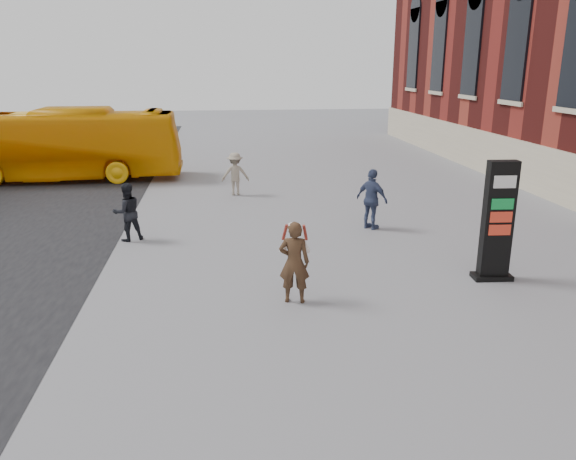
{
  "coord_description": "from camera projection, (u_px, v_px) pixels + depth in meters",
  "views": [
    {
      "loc": [
        -2.17,
        -9.67,
        4.66
      ],
      "look_at": [
        -0.76,
        1.79,
        1.23
      ],
      "focal_mm": 35.0,
      "sensor_mm": 36.0,
      "label": 1
    }
  ],
  "objects": [
    {
      "name": "pedestrian_b",
      "position": [
        235.0,
        174.0,
        20.53
      ],
      "size": [
        1.02,
        0.6,
        1.56
      ],
      "primitive_type": "imported",
      "rotation": [
        0.0,
        0.0,
        3.16
      ],
      "color": "gray",
      "rests_on": "ground"
    },
    {
      "name": "info_pylon",
      "position": [
        498.0,
        222.0,
        12.28
      ],
      "size": [
        0.89,
        0.49,
        2.69
      ],
      "rotation": [
        0.0,
        0.0,
        -0.07
      ],
      "color": "black",
      "rests_on": "ground"
    },
    {
      "name": "bus",
      "position": [
        50.0,
        145.0,
        22.94
      ],
      "size": [
        10.57,
        2.56,
        2.94
      ],
      "primitive_type": "imported",
      "rotation": [
        0.0,
        0.0,
        1.58
      ],
      "color": "#F5A609",
      "rests_on": "road"
    },
    {
      "name": "woman",
      "position": [
        294.0,
        261.0,
        11.21
      ],
      "size": [
        0.72,
        0.68,
        1.7
      ],
      "rotation": [
        0.0,
        0.0,
        2.95
      ],
      "color": "#382317",
      "rests_on": "ground"
    },
    {
      "name": "ground",
      "position": [
        339.0,
        316.0,
        10.79
      ],
      "size": [
        100.0,
        100.0,
        0.0
      ],
      "primitive_type": "plane",
      "color": "#9E9EA3"
    },
    {
      "name": "pedestrian_c",
      "position": [
        372.0,
        199.0,
        16.24
      ],
      "size": [
        0.99,
        1.07,
        1.77
      ],
      "primitive_type": "imported",
      "rotation": [
        0.0,
        0.0,
        2.26
      ],
      "color": "#3C476A",
      "rests_on": "ground"
    },
    {
      "name": "pedestrian_a",
      "position": [
        127.0,
        212.0,
        15.19
      ],
      "size": [
        0.96,
        0.88,
        1.6
      ],
      "primitive_type": "imported",
      "rotation": [
        0.0,
        0.0,
        3.58
      ],
      "color": "black",
      "rests_on": "ground"
    }
  ]
}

